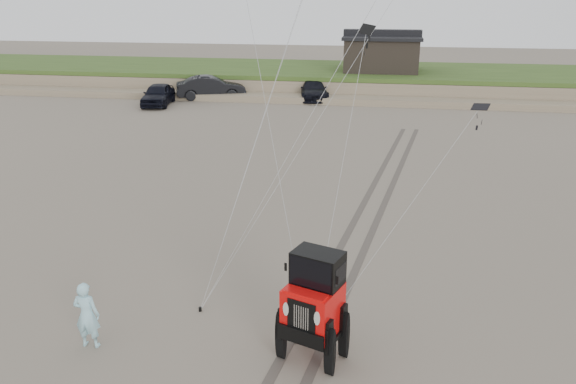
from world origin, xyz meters
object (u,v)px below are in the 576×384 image
object	(u,v)px
truck_b	(211,87)
truck_a	(158,94)
cabin	(382,52)
man	(87,315)
jeep	(313,318)
truck_c	(313,90)

from	to	relation	value
truck_b	truck_a	bearing A→B (deg)	116.37
cabin	truck_b	size ratio (longest dim) A/B	1.18
truck_a	man	distance (m)	30.83
truck_a	jeep	distance (m)	32.56
truck_b	jeep	xyz separation A→B (m)	(12.17, -32.05, 0.15)
truck_c	cabin	bearing A→B (deg)	32.09
cabin	man	world-z (taller)	cabin
cabin	truck_c	xyz separation A→B (m)	(-5.10, -4.94, -2.49)
man	truck_b	bearing A→B (deg)	-79.77
cabin	jeep	xyz separation A→B (m)	(-0.98, -37.99, -2.19)
jeep	man	distance (m)	5.31
truck_a	truck_c	bearing A→B (deg)	12.41
truck_a	truck_c	size ratio (longest dim) A/B	0.91
truck_b	man	size ratio (longest dim) A/B	3.21
truck_a	jeep	world-z (taller)	jeep
jeep	man	xyz separation A→B (m)	(-5.29, -0.42, -0.20)
truck_a	jeep	size ratio (longest dim) A/B	0.83
cabin	jeep	world-z (taller)	cabin
truck_c	man	size ratio (longest dim) A/B	3.04
truck_a	truck_b	world-z (taller)	truck_b
truck_b	truck_c	world-z (taller)	truck_b
cabin	truck_a	world-z (taller)	cabin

